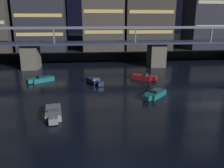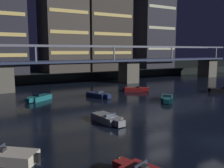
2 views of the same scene
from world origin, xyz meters
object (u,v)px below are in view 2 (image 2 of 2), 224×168
object	(u,v)px
speedboat_near_center	(98,95)
speedboat_mid_left	(167,99)
speedboat_far_right	(221,90)
tower_central	(62,24)
speedboat_mid_right	(7,156)
river_bridge	(74,68)
tower_east_low	(153,19)
speedboat_far_left	(136,89)
tower_east_tall	(107,25)
speedboat_mid_center	(39,98)
speedboat_far_center	(108,119)

from	to	relation	value
speedboat_near_center	speedboat_mid_left	xyz separation A→B (m)	(8.51, -8.32, 0.00)
speedboat_near_center	speedboat_far_right	world-z (taller)	same
tower_central	speedboat_mid_right	bearing A→B (deg)	-111.33
river_bridge	speedboat_mid_left	xyz separation A→B (m)	(7.91, -22.47, -3.87)
tower_central	tower_east_low	world-z (taller)	tower_east_low
tower_central	speedboat_far_left	xyz separation A→B (m)	(5.92, -29.54, -15.53)
tower_central	tower_east_tall	distance (m)	13.52
speedboat_mid_right	speedboat_mid_center	bearing A→B (deg)	72.74
tower_east_tall	speedboat_far_right	world-z (taller)	tower_east_tall
tower_east_tall	speedboat_mid_center	distance (m)	40.49
tower_east_low	speedboat_far_left	distance (m)	43.21
speedboat_mid_left	speedboat_far_center	xyz separation A→B (m)	(-13.86, -5.62, 0.00)
speedboat_far_left	tower_central	bearing A→B (deg)	101.32
tower_east_tall	speedboat_mid_right	world-z (taller)	tower_east_tall
speedboat_near_center	river_bridge	bearing A→B (deg)	87.57
river_bridge	tower_east_low	bearing A→B (deg)	24.82
tower_central	speedboat_far_right	distance (m)	46.18
speedboat_mid_center	speedboat_far_center	xyz separation A→B (m)	(4.42, -16.15, 0.00)
speedboat_mid_right	speedboat_near_center	bearing A→B (deg)	49.37
speedboat_far_center	speedboat_far_right	world-z (taller)	same
speedboat_mid_center	speedboat_mid_right	bearing A→B (deg)	-107.26
speedboat_mid_left	speedboat_far_center	distance (m)	14.96
tower_east_low	speedboat_far_left	xyz separation A→B (m)	(-26.49, -28.49, -18.80)
tower_central	speedboat_near_center	world-z (taller)	tower_central
tower_east_tall	speedboat_far_right	bearing A→B (deg)	-79.18
speedboat_mid_left	speedboat_far_left	bearing A→B (deg)	85.78
tower_central	tower_east_tall	xyz separation A→B (m)	(13.25, -2.69, -0.10)
speedboat_far_center	speedboat_far_right	xyz separation A→B (m)	(28.81, 6.84, 0.00)
river_bridge	speedboat_mid_right	bearing A→B (deg)	-117.06
tower_east_tall	speedboat_mid_right	bearing A→B (deg)	-124.58
river_bridge	speedboat_mid_left	size ratio (longest dim) A/B	21.22
river_bridge	tower_east_low	distance (m)	41.52
river_bridge	speedboat_far_center	bearing A→B (deg)	-101.96
speedboat_mid_right	speedboat_far_left	size ratio (longest dim) A/B	0.98
speedboat_mid_right	tower_central	bearing A→B (deg)	68.67
river_bridge	speedboat_near_center	distance (m)	14.68
tower_east_low	speedboat_mid_left	size ratio (longest dim) A/B	7.71
river_bridge	speedboat_far_left	bearing A→B (deg)	-54.67
tower_east_tall	speedboat_mid_center	bearing A→B (deg)	-134.79
speedboat_far_left	tower_east_low	bearing A→B (deg)	47.08
speedboat_far_right	tower_central	bearing A→B (deg)	117.54
speedboat_mid_left	speedboat_far_left	size ratio (longest dim) A/B	0.94
speedboat_near_center	speedboat_far_left	xyz separation A→B (m)	(9.27, 1.91, 0.00)
tower_east_tall	tower_central	bearing A→B (deg)	168.52
tower_central	speedboat_mid_left	bearing A→B (deg)	-82.61
speedboat_mid_center	speedboat_mid_right	distance (m)	22.30
speedboat_mid_left	speedboat_mid_center	size ratio (longest dim) A/B	0.94
tower_central	speedboat_far_left	world-z (taller)	tower_central
tower_central	speedboat_mid_left	distance (m)	43.02
tower_east_tall	speedboat_far_right	size ratio (longest dim) A/B	5.86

